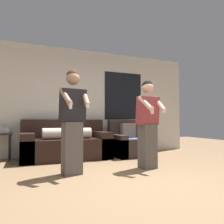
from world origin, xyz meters
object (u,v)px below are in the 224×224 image
Objects in this scene: couch at (66,145)px; person_left at (72,120)px; armchair at (129,143)px; person_right at (148,123)px.

person_left is (-0.17, -1.51, 0.55)m from couch.
couch is at bearing 174.53° from armchair.
person_left reaches higher than armchair.
armchair is 0.55× the size of person_right.
person_right is at bearing -52.85° from couch.
person_left reaches higher than couch.
person_left is (-1.68, -1.37, 0.56)m from armchair.
person_left is at bearing 177.34° from person_right.
armchair is 1.55m from person_right.
couch is 2.04m from person_right.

